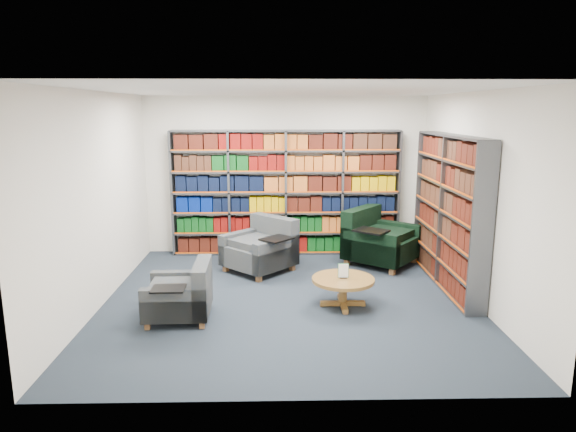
{
  "coord_description": "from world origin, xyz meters",
  "views": [
    {
      "loc": [
        -0.17,
        -6.67,
        2.57
      ],
      "look_at": [
        0.0,
        0.6,
        1.05
      ],
      "focal_mm": 32.0,
      "sensor_mm": 36.0,
      "label": 1
    }
  ],
  "objects_px": {
    "chair_teal_left": "(263,249)",
    "chair_green_right": "(376,242)",
    "coffee_table": "(343,284)",
    "chair_teal_front": "(184,296)"
  },
  "relations": [
    {
      "from": "chair_green_right",
      "to": "chair_teal_front",
      "type": "relative_size",
      "value": 1.53
    },
    {
      "from": "chair_green_right",
      "to": "coffee_table",
      "type": "bearing_deg",
      "value": -112.63
    },
    {
      "from": "chair_teal_left",
      "to": "coffee_table",
      "type": "relative_size",
      "value": 1.59
    },
    {
      "from": "chair_teal_front",
      "to": "coffee_table",
      "type": "distance_m",
      "value": 2.06
    },
    {
      "from": "chair_teal_left",
      "to": "chair_teal_front",
      "type": "height_order",
      "value": "chair_teal_left"
    },
    {
      "from": "chair_green_right",
      "to": "coffee_table",
      "type": "relative_size",
      "value": 1.73
    },
    {
      "from": "chair_teal_front",
      "to": "chair_green_right",
      "type": "bearing_deg",
      "value": 38.96
    },
    {
      "from": "chair_teal_front",
      "to": "coffee_table",
      "type": "height_order",
      "value": "chair_teal_front"
    },
    {
      "from": "chair_teal_left",
      "to": "chair_green_right",
      "type": "height_order",
      "value": "chair_green_right"
    },
    {
      "from": "chair_green_right",
      "to": "coffee_table",
      "type": "height_order",
      "value": "chair_green_right"
    }
  ]
}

